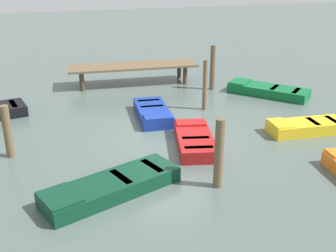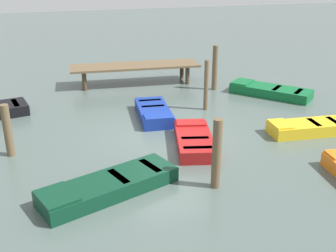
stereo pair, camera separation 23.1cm
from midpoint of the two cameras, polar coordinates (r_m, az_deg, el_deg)
ground_plane at (r=14.03m, az=0.47°, el=-1.33°), size 80.00×80.00×0.00m
dock_segment at (r=19.90m, az=-4.23°, el=8.18°), size 6.22×2.09×0.95m
rowboat_yellow at (r=14.96m, az=19.24°, el=-0.20°), size 2.77×1.26×0.46m
rowboat_dark_green at (r=10.65m, az=-7.66°, el=-8.24°), size 3.78×2.28×0.46m
rowboat_red at (r=13.16m, az=4.15°, el=-1.98°), size 1.72×2.81×0.46m
rowboat_green at (r=18.80m, az=14.32°, el=4.77°), size 3.15×3.41×0.46m
rowboat_blue at (r=15.56m, az=-1.56°, el=1.90°), size 1.40×2.80×0.46m
mooring_piling_center at (r=13.17m, az=-20.92°, el=-0.59°), size 0.25×0.25×1.63m
mooring_piling_mid_left at (r=16.29m, az=5.73°, el=5.65°), size 0.18×0.18×2.01m
mooring_piling_mid_right at (r=10.59m, az=7.41°, el=-3.88°), size 0.24×0.24×1.91m
mooring_piling_near_left at (r=19.04m, az=6.88°, el=8.03°), size 0.25×0.25×2.05m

